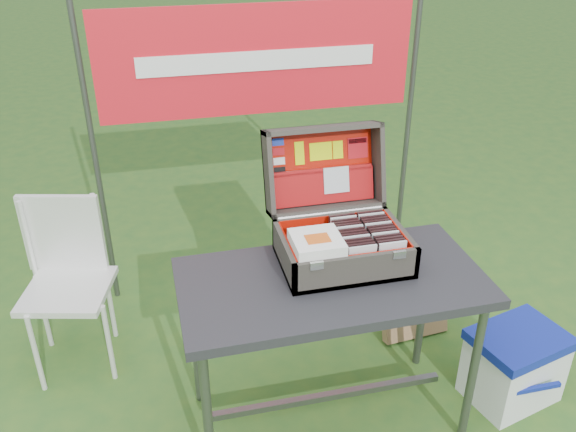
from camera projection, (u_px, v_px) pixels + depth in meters
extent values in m
plane|color=#2B5721|center=(311.00, 410.00, 2.73)|extent=(80.00, 80.00, 0.00)
cube|color=#232226|center=(332.00, 282.00, 2.35)|extent=(1.19, 0.60, 0.04)
cylinder|color=#59595B|center=(208.00, 421.00, 2.22)|extent=(0.04, 0.04, 0.70)
cylinder|color=#59595B|center=(473.00, 374.00, 2.44)|extent=(0.04, 0.04, 0.70)
cylinder|color=#59595B|center=(195.00, 339.00, 2.62)|extent=(0.04, 0.04, 0.70)
cylinder|color=#59595B|center=(423.00, 304.00, 2.84)|extent=(0.04, 0.04, 0.70)
cube|color=#59595B|center=(327.00, 396.00, 2.64)|extent=(1.03, 0.03, 0.03)
cube|color=#47423A|center=(342.00, 260.00, 2.44)|extent=(0.50, 0.35, 0.02)
cube|color=#47423A|center=(357.00, 271.00, 2.26)|extent=(0.50, 0.02, 0.13)
cube|color=#47423A|center=(331.00, 228.00, 2.55)|extent=(0.50, 0.02, 0.13)
cube|color=#47423A|center=(284.00, 256.00, 2.36)|extent=(0.02, 0.35, 0.13)
cube|color=#47423A|center=(399.00, 241.00, 2.46)|extent=(0.02, 0.35, 0.13)
cube|color=red|center=(343.00, 258.00, 2.43)|extent=(0.46, 0.32, 0.01)
cube|color=silver|center=(317.00, 266.00, 2.20)|extent=(0.05, 0.01, 0.03)
cube|color=silver|center=(399.00, 255.00, 2.26)|extent=(0.05, 0.01, 0.03)
cylinder|color=silver|center=(331.00, 213.00, 2.53)|extent=(0.45, 0.02, 0.02)
cube|color=#47423A|center=(320.00, 167.00, 2.60)|extent=(0.50, 0.11, 0.35)
cube|color=#47423A|center=(322.00, 128.00, 2.51)|extent=(0.50, 0.13, 0.05)
cube|color=#47423A|center=(326.00, 207.00, 2.59)|extent=(0.50, 0.13, 0.05)
cube|color=#47423A|center=(268.00, 174.00, 2.50)|extent=(0.02, 0.22, 0.38)
cube|color=#47423A|center=(378.00, 163.00, 2.60)|extent=(0.02, 0.22, 0.38)
cube|color=red|center=(321.00, 167.00, 2.59)|extent=(0.45, 0.09, 0.30)
cube|color=red|center=(356.00, 267.00, 2.27)|extent=(0.46, 0.01, 0.11)
cube|color=red|center=(332.00, 227.00, 2.54)|extent=(0.46, 0.01, 0.11)
cube|color=red|center=(288.00, 253.00, 2.36)|extent=(0.01, 0.32, 0.11)
cube|color=red|center=(397.00, 240.00, 2.45)|extent=(0.01, 0.32, 0.11)
cube|color=#9D0F11|center=(323.00, 187.00, 2.59)|extent=(0.44, 0.07, 0.15)
cube|color=#9D0F11|center=(323.00, 170.00, 2.57)|extent=(0.43, 0.02, 0.02)
cube|color=silver|center=(336.00, 180.00, 2.58)|extent=(0.11, 0.04, 0.11)
cube|color=#1933B2|center=(278.00, 142.00, 2.52)|extent=(0.05, 0.01, 0.03)
cube|color=#B10F17|center=(279.00, 152.00, 2.53)|extent=(0.05, 0.01, 0.03)
cube|color=white|center=(279.00, 161.00, 2.54)|extent=(0.05, 0.01, 0.03)
cube|color=black|center=(280.00, 171.00, 2.55)|extent=(0.05, 0.01, 0.03)
cube|color=#CEE503|center=(299.00, 153.00, 2.55)|extent=(0.04, 0.03, 0.09)
cube|color=#CEE503|center=(321.00, 151.00, 2.57)|extent=(0.10, 0.02, 0.07)
cube|color=#CEE503|center=(338.00, 150.00, 2.58)|extent=(0.04, 0.02, 0.07)
cube|color=#B10F17|center=(358.00, 148.00, 2.60)|extent=(0.09, 0.03, 0.09)
cube|color=black|center=(357.00, 141.00, 2.59)|extent=(0.08, 0.01, 0.02)
cube|color=silver|center=(362.00, 260.00, 2.29)|extent=(0.11, 0.01, 0.13)
cube|color=black|center=(360.00, 258.00, 2.31)|extent=(0.11, 0.01, 0.13)
cube|color=black|center=(359.00, 255.00, 2.32)|extent=(0.11, 0.01, 0.13)
cube|color=black|center=(357.00, 252.00, 2.34)|extent=(0.11, 0.01, 0.13)
cube|color=silver|center=(355.00, 250.00, 2.36)|extent=(0.11, 0.01, 0.13)
cube|color=black|center=(354.00, 247.00, 2.37)|extent=(0.11, 0.01, 0.13)
cube|color=black|center=(352.00, 245.00, 2.39)|extent=(0.11, 0.01, 0.13)
cube|color=black|center=(350.00, 242.00, 2.41)|extent=(0.11, 0.01, 0.13)
cube|color=silver|center=(349.00, 240.00, 2.42)|extent=(0.11, 0.01, 0.13)
cube|color=black|center=(347.00, 237.00, 2.44)|extent=(0.11, 0.01, 0.13)
cube|color=black|center=(346.00, 235.00, 2.46)|extent=(0.11, 0.01, 0.13)
cube|color=black|center=(344.00, 233.00, 2.47)|extent=(0.11, 0.01, 0.13)
cube|color=silver|center=(343.00, 230.00, 2.49)|extent=(0.11, 0.01, 0.13)
cube|color=black|center=(341.00, 228.00, 2.51)|extent=(0.11, 0.01, 0.13)
cube|color=silver|center=(392.00, 257.00, 2.31)|extent=(0.11, 0.01, 0.13)
cube|color=black|center=(390.00, 254.00, 2.33)|extent=(0.11, 0.01, 0.13)
cube|color=black|center=(388.00, 251.00, 2.35)|extent=(0.11, 0.01, 0.13)
cube|color=black|center=(386.00, 249.00, 2.36)|extent=(0.11, 0.01, 0.13)
cube|color=silver|center=(384.00, 246.00, 2.38)|extent=(0.11, 0.01, 0.13)
cube|color=black|center=(382.00, 244.00, 2.40)|extent=(0.11, 0.01, 0.13)
cube|color=black|center=(381.00, 241.00, 2.41)|extent=(0.11, 0.01, 0.13)
cube|color=black|center=(379.00, 239.00, 2.43)|extent=(0.11, 0.01, 0.13)
cube|color=silver|center=(377.00, 236.00, 2.45)|extent=(0.11, 0.01, 0.13)
cube|color=black|center=(375.00, 234.00, 2.46)|extent=(0.11, 0.01, 0.13)
cube|color=black|center=(374.00, 232.00, 2.48)|extent=(0.11, 0.01, 0.13)
cube|color=black|center=(372.00, 229.00, 2.50)|extent=(0.11, 0.01, 0.13)
cube|color=silver|center=(370.00, 227.00, 2.51)|extent=(0.11, 0.01, 0.13)
cube|color=black|center=(369.00, 225.00, 2.53)|extent=(0.11, 0.01, 0.13)
cube|color=white|center=(317.00, 246.00, 2.29)|extent=(0.19, 0.19, 0.00)
cube|color=white|center=(317.00, 245.00, 2.29)|extent=(0.19, 0.19, 0.00)
cube|color=white|center=(317.00, 244.00, 2.29)|extent=(0.19, 0.19, 0.00)
cube|color=white|center=(317.00, 243.00, 2.28)|extent=(0.19, 0.19, 0.00)
cube|color=white|center=(317.00, 241.00, 2.28)|extent=(0.19, 0.19, 0.00)
cube|color=white|center=(317.00, 240.00, 2.28)|extent=(0.19, 0.19, 0.00)
cube|color=white|center=(317.00, 239.00, 2.28)|extent=(0.19, 0.19, 0.00)
cube|color=white|center=(317.00, 238.00, 2.28)|extent=(0.19, 0.19, 0.00)
cube|color=#D85919|center=(318.00, 238.00, 2.26)|extent=(0.09, 0.07, 0.00)
cube|color=white|center=(513.00, 369.00, 2.74)|extent=(0.44, 0.37, 0.30)
cube|color=navy|center=(520.00, 339.00, 2.66)|extent=(0.46, 0.39, 0.05)
cube|color=navy|center=(535.00, 389.00, 2.59)|extent=(0.24, 0.02, 0.02)
cube|color=silver|center=(68.00, 291.00, 2.81)|extent=(0.45, 0.45, 0.03)
cube|color=silver|center=(63.00, 233.00, 2.86)|extent=(0.37, 0.12, 0.39)
cylinder|color=silver|center=(36.00, 354.00, 2.74)|extent=(0.02, 0.02, 0.42)
cylinder|color=silver|center=(109.00, 343.00, 2.81)|extent=(0.02, 0.02, 0.42)
cylinder|color=silver|center=(44.00, 312.00, 3.02)|extent=(0.02, 0.02, 0.42)
cylinder|color=silver|center=(110.00, 303.00, 3.08)|extent=(0.02, 0.02, 0.42)
cylinder|color=silver|center=(27.00, 239.00, 2.84)|extent=(0.02, 0.02, 0.39)
cylinder|color=silver|center=(98.00, 231.00, 2.90)|extent=(0.02, 0.02, 0.39)
cube|color=#966849|center=(414.00, 303.00, 3.12)|extent=(0.36, 0.18, 0.37)
cylinder|color=#59595B|center=(95.00, 158.00, 3.09)|extent=(0.03, 0.03, 1.70)
cylinder|color=#59595B|center=(408.00, 131.00, 3.43)|extent=(0.03, 0.03, 1.70)
cube|color=red|center=(258.00, 60.00, 3.04)|extent=(1.60, 0.02, 0.55)
cube|color=white|center=(258.00, 61.00, 3.03)|extent=(1.20, 0.00, 0.10)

